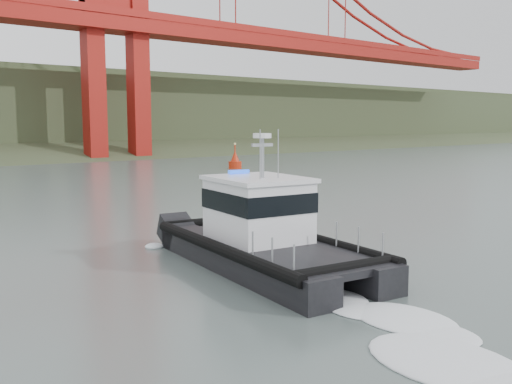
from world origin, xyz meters
The scene contains 3 objects.
ground centered at (0.00, 0.00, 0.00)m, with size 400.00×400.00×0.00m, color #47544F.
patrol_boat centered at (-5.41, 4.32, 1.49)m, with size 6.08×12.72×5.94m.
nav_buoy centered at (25.38, 46.94, 0.96)m, with size 1.76×1.76×3.67m.
Camera 1 is at (-20.81, -14.11, 6.20)m, focal length 40.00 mm.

